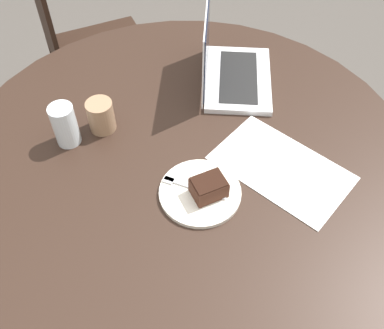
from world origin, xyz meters
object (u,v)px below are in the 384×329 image
Objects in this scene: laptop at (229,68)px; chair at (84,49)px; coffee_glass at (101,116)px; plate at (200,192)px.

chair is at bearing -127.30° from laptop.
laptop is at bearing -99.84° from coffee_glass.
laptop is (-0.07, -0.42, 0.00)m from coffee_glass.
chair is 4.68× the size of plate.
chair is 1.11m from plate.
coffee_glass is (-0.70, 0.29, 0.31)m from chair.
plate is (-1.06, 0.22, 0.26)m from chair.
coffee_glass is (0.36, 0.07, 0.04)m from plate.
laptop is (0.29, -0.35, 0.04)m from plate.
plate is 0.46m from laptop.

